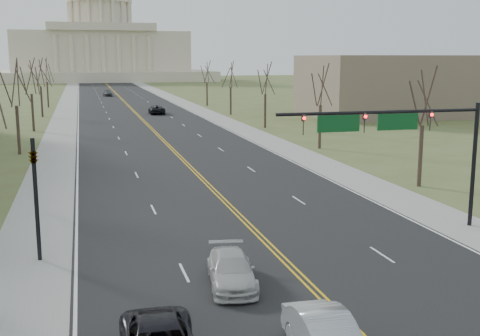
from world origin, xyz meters
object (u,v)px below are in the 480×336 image
signal_left (35,186)px  car_sb_inner_second (231,270)px  car_far_nb (157,109)px  signal_mast (396,131)px  car_far_sb (107,93)px

signal_left → car_sb_inner_second: signal_left is taller
signal_left → car_far_nb: bearing=78.8°
signal_mast → car_far_sb: (-10.18, 126.49, -4.94)m
signal_mast → signal_left: (-18.95, 0.00, -2.05)m
car_far_sb → signal_left: bearing=-101.2°
car_far_nb → car_far_sb: car_far_sb is taller
signal_mast → car_sb_inner_second: signal_mast is taller
signal_mast → car_far_sb: 127.00m
car_sb_inner_second → car_far_sb: car_far_sb is taller
car_sb_inner_second → car_far_sb: bearing=97.3°
signal_left → car_far_sb: size_ratio=1.26×
signal_left → car_far_sb: (8.77, 126.49, -2.89)m
signal_left → car_sb_inner_second: size_ratio=1.28×
signal_mast → car_sb_inner_second: 13.08m
signal_mast → car_far_nb: bearing=93.1°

